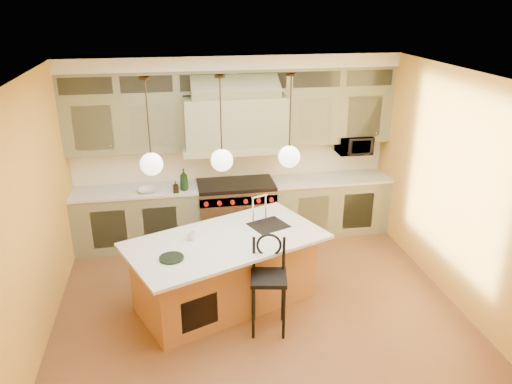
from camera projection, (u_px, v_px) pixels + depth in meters
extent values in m
plane|color=brown|center=(260.00, 314.00, 6.21)|extent=(5.00, 5.00, 0.00)
plane|color=white|center=(261.00, 78.00, 5.14)|extent=(5.00, 5.00, 0.00)
plane|color=gold|center=(232.00, 146.00, 7.96)|extent=(5.00, 0.00, 5.00)
plane|color=gold|center=(328.00, 351.00, 3.39)|extent=(5.00, 0.00, 5.00)
plane|color=gold|center=(29.00, 224.00, 5.27)|extent=(0.00, 5.00, 5.00)
plane|color=gold|center=(462.00, 193.00, 6.08)|extent=(0.00, 5.00, 5.00)
cube|color=gray|center=(138.00, 219.00, 7.78)|extent=(1.90, 0.65, 0.90)
cube|color=gray|center=(328.00, 205.00, 8.28)|extent=(1.90, 0.65, 0.90)
cube|color=silver|center=(135.00, 191.00, 7.61)|extent=(1.90, 0.68, 0.04)
cube|color=silver|center=(330.00, 178.00, 8.11)|extent=(1.90, 0.68, 0.04)
cube|color=white|center=(233.00, 160.00, 8.03)|extent=(5.00, 0.04, 0.56)
cube|color=gray|center=(124.00, 124.00, 7.36)|extent=(1.75, 0.35, 0.85)
cube|color=gray|center=(335.00, 115.00, 7.89)|extent=(1.75, 0.35, 0.85)
cube|color=gray|center=(235.00, 121.00, 7.46)|extent=(1.50, 0.70, 0.75)
cube|color=gray|center=(235.00, 146.00, 7.61)|extent=(1.60, 0.76, 0.10)
cube|color=#333833|center=(232.00, 80.00, 7.41)|extent=(5.00, 0.35, 0.35)
cube|color=white|center=(232.00, 61.00, 7.29)|extent=(5.00, 0.47, 0.20)
cube|color=silver|center=(236.00, 212.00, 8.01)|extent=(1.20, 0.70, 0.90)
cube|color=black|center=(236.00, 184.00, 7.83)|extent=(1.20, 0.70, 0.06)
cube|color=silver|center=(239.00, 201.00, 7.60)|extent=(1.20, 0.06, 0.14)
cube|color=#A36639|center=(225.00, 272.00, 6.31)|extent=(2.36, 1.75, 0.88)
cube|color=silver|center=(226.00, 241.00, 6.10)|extent=(2.68, 2.08, 0.04)
cube|color=black|center=(268.00, 227.00, 6.47)|extent=(0.58, 0.55, 0.05)
cylinder|color=black|center=(253.00, 313.00, 5.66)|extent=(0.04, 0.04, 0.68)
cylinder|color=black|center=(284.00, 313.00, 5.65)|extent=(0.04, 0.04, 0.68)
cylinder|color=black|center=(254.00, 296.00, 5.98)|extent=(0.04, 0.04, 0.68)
cylinder|color=black|center=(283.00, 296.00, 5.97)|extent=(0.04, 0.04, 0.68)
cube|color=black|center=(269.00, 278.00, 5.68)|extent=(0.48, 0.48, 0.05)
torus|color=black|center=(269.00, 245.00, 5.72)|extent=(0.30, 0.09, 0.30)
imported|color=black|center=(354.00, 145.00, 8.05)|extent=(0.54, 0.37, 0.30)
imported|color=black|center=(184.00, 180.00, 7.52)|extent=(0.13, 0.13, 0.33)
imported|color=black|center=(176.00, 187.00, 7.44)|extent=(0.09, 0.09, 0.18)
imported|color=silver|center=(147.00, 190.00, 7.48)|extent=(0.27, 0.27, 0.06)
imported|color=silver|center=(192.00, 236.00, 6.07)|extent=(0.11, 0.11, 0.10)
cylinder|color=#2D2319|center=(145.00, 78.00, 5.28)|extent=(0.12, 0.12, 0.03)
cylinder|color=#2D2319|center=(148.00, 119.00, 5.44)|extent=(0.02, 0.02, 0.93)
sphere|color=white|center=(152.00, 164.00, 5.63)|extent=(0.26, 0.26, 0.26)
cylinder|color=#2D2319|center=(220.00, 76.00, 5.41)|extent=(0.12, 0.12, 0.03)
cylinder|color=#2D2319|center=(221.00, 116.00, 5.57)|extent=(0.02, 0.02, 0.93)
sphere|color=white|center=(222.00, 160.00, 5.76)|extent=(0.26, 0.26, 0.26)
cylinder|color=#2D2319|center=(291.00, 74.00, 5.54)|extent=(0.12, 0.12, 0.03)
cylinder|color=#2D2319|center=(290.00, 114.00, 5.70)|extent=(0.02, 0.02, 0.93)
sphere|color=white|center=(289.00, 157.00, 5.89)|extent=(0.26, 0.26, 0.26)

